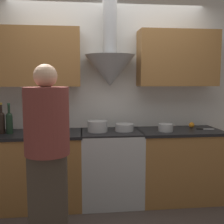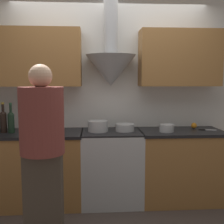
% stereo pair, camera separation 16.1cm
% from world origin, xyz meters
% --- Properties ---
extents(ground_plane, '(12.00, 12.00, 0.00)m').
position_xyz_m(ground_plane, '(0.00, 0.00, 0.00)').
color(ground_plane, '#423833').
extents(wall_back, '(8.40, 0.62, 2.60)m').
position_xyz_m(wall_back, '(-0.08, 0.58, 1.47)').
color(wall_back, white).
rests_on(wall_back, ground_plane).
extents(counter_left, '(1.50, 0.62, 0.90)m').
position_xyz_m(counter_left, '(-1.11, 0.31, 0.45)').
color(counter_left, '#9E6B38').
rests_on(counter_left, ground_plane).
extents(counter_right, '(1.04, 0.62, 0.90)m').
position_xyz_m(counter_right, '(0.87, 0.31, 0.45)').
color(counter_right, '#9E6B38').
rests_on(counter_right, ground_plane).
extents(stove_range, '(0.73, 0.60, 0.90)m').
position_xyz_m(stove_range, '(0.00, 0.32, 0.45)').
color(stove_range, '#B7BABC').
rests_on(stove_range, ground_plane).
extents(wine_bottle_5, '(0.08, 0.08, 0.36)m').
position_xyz_m(wine_bottle_5, '(-1.29, 0.32, 1.05)').
color(wine_bottle_5, black).
rests_on(wine_bottle_5, counter_left).
extents(wine_bottle_6, '(0.08, 0.08, 0.36)m').
position_xyz_m(wine_bottle_6, '(-1.20, 0.30, 1.04)').
color(wine_bottle_6, black).
rests_on(wine_bottle_6, counter_left).
extents(stock_pot, '(0.24, 0.24, 0.13)m').
position_xyz_m(stock_pot, '(-0.17, 0.31, 0.97)').
color(stock_pot, '#B7BABC').
rests_on(stock_pot, stove_range).
extents(mixing_bowl, '(0.23, 0.23, 0.09)m').
position_xyz_m(mixing_bowl, '(0.17, 0.32, 0.94)').
color(mixing_bowl, '#B7BABC').
rests_on(mixing_bowl, stove_range).
extents(orange_fruit, '(0.07, 0.07, 0.07)m').
position_xyz_m(orange_fruit, '(1.09, 0.45, 0.94)').
color(orange_fruit, orange).
rests_on(orange_fruit, counter_right).
extents(saucepan, '(0.18, 0.18, 0.09)m').
position_xyz_m(saucepan, '(0.67, 0.24, 0.95)').
color(saucepan, '#B7BABC').
rests_on(saucepan, counter_right).
extents(chefs_knife, '(0.22, 0.07, 0.01)m').
position_xyz_m(chefs_knife, '(1.21, 0.31, 0.90)').
color(chefs_knife, silver).
rests_on(chefs_knife, counter_right).
extents(person_foreground_left, '(0.38, 0.38, 1.66)m').
position_xyz_m(person_foreground_left, '(-0.66, -0.70, 0.91)').
color(person_foreground_left, '#473D33').
rests_on(person_foreground_left, ground_plane).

